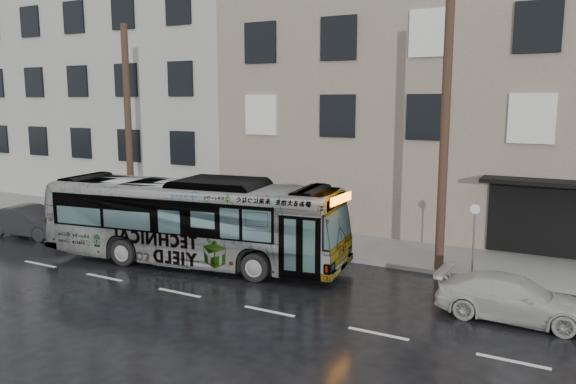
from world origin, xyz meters
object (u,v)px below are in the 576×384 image
object	(u,v)px
utility_pole_rear	(128,128)
white_sedan	(514,298)
bus	(193,221)
sign_post	(474,239)
dark_sedan	(30,221)
utility_pole_front	(444,137)

from	to	relation	value
utility_pole_rear	white_sedan	bearing A→B (deg)	-10.57
utility_pole_rear	white_sedan	size ratio (longest dim) A/B	2.22
utility_pole_rear	white_sedan	world-z (taller)	utility_pole_rear
utility_pole_rear	bus	distance (m)	7.28
sign_post	white_sedan	size ratio (longest dim) A/B	0.59
utility_pole_rear	dark_sedan	bearing A→B (deg)	-132.66
utility_pole_rear	sign_post	distance (m)	15.46
utility_pole_front	white_sedan	xyz separation A→B (m)	(2.76, -3.13, -4.06)
sign_post	dark_sedan	size ratio (longest dim) A/B	0.59
sign_post	white_sedan	xyz separation A→B (m)	(1.66, -3.13, -0.76)
utility_pole_front	utility_pole_rear	distance (m)	14.00
white_sedan	dark_sedan	bearing A→B (deg)	89.99
utility_pole_rear	dark_sedan	world-z (taller)	utility_pole_rear
white_sedan	sign_post	bearing A→B (deg)	27.85
bus	dark_sedan	world-z (taller)	bus
sign_post	white_sedan	distance (m)	3.62
utility_pole_front	utility_pole_rear	bearing A→B (deg)	180.00
sign_post	dark_sedan	bearing A→B (deg)	-170.07
bus	white_sedan	distance (m)	10.94
white_sedan	utility_pole_rear	bearing A→B (deg)	79.35
utility_pole_front	bus	bearing A→B (deg)	-159.70
utility_pole_front	bus	world-z (taller)	utility_pole_front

